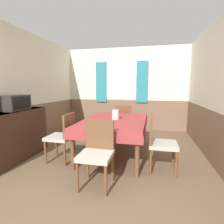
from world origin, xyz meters
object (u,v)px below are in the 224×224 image
(chair_head_near, at_px, (97,150))
(vase, at_px, (116,115))
(sideboard, at_px, (14,135))
(tv, at_px, (16,103))
(chair_right_near, at_px, (159,141))
(chair_head_window, at_px, (124,120))
(dining_table, at_px, (115,124))
(chair_left_near, at_px, (63,135))

(chair_head_near, bearing_deg, vase, -90.60)
(sideboard, relative_size, tv, 2.85)
(chair_right_near, xyz_separation_m, chair_head_near, (-0.86, -0.62, 0.00))
(chair_head_near, height_order, chair_head_window, same)
(chair_right_near, distance_m, chair_head_window, 1.94)
(chair_head_window, bearing_deg, chair_right_near, -63.79)
(dining_table, distance_m, chair_left_near, 1.03)
(chair_left_near, relative_size, vase, 4.72)
(dining_table, height_order, chair_head_near, chair_head_near)
(sideboard, distance_m, vase, 1.97)
(dining_table, bearing_deg, chair_head_window, 90.00)
(chair_left_near, height_order, chair_head_near, same)
(chair_left_near, relative_size, chair_head_window, 1.00)
(dining_table, xyz_separation_m, chair_head_window, (0.00, 1.18, -0.12))
(chair_head_near, distance_m, sideboard, 1.83)
(chair_head_window, xyz_separation_m, sideboard, (-1.78, -1.91, -0.02))
(dining_table, bearing_deg, tv, -160.50)
(dining_table, xyz_separation_m, vase, (0.01, 0.02, 0.20))
(chair_left_near, distance_m, tv, 1.08)
(chair_left_near, bearing_deg, dining_table, -56.80)
(chair_left_near, height_order, tv, tv)
(sideboard, bearing_deg, tv, 84.52)
(chair_right_near, distance_m, chair_head_near, 1.06)
(chair_left_near, height_order, sideboard, sideboard)
(dining_table, bearing_deg, vase, 59.84)
(chair_head_near, xyz_separation_m, chair_head_window, (0.00, 2.36, 0.00))
(chair_left_near, xyz_separation_m, vase, (0.87, 0.58, 0.32))
(dining_table, distance_m, chair_right_near, 1.03)
(chair_head_near, xyz_separation_m, vase, (0.01, 1.20, 0.32))
(dining_table, height_order, tv, tv)
(chair_right_near, height_order, chair_left_near, same)
(tv, bearing_deg, sideboard, -95.48)
(chair_head_near, relative_size, vase, 4.72)
(chair_head_window, bearing_deg, sideboard, -132.90)
(chair_left_near, distance_m, chair_head_window, 1.94)
(chair_head_window, bearing_deg, chair_head_near, -90.00)
(dining_table, height_order, chair_head_window, chair_head_window)
(sideboard, bearing_deg, chair_head_window, 47.10)
(tv, distance_m, vase, 1.91)
(chair_head_near, relative_size, tv, 1.78)
(dining_table, bearing_deg, chair_head_near, -90.00)
(vase, bearing_deg, sideboard, -157.17)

